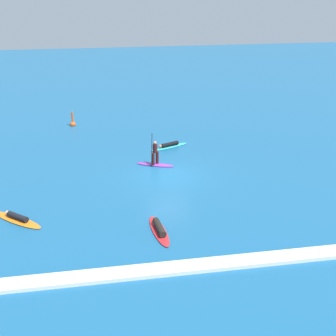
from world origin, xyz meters
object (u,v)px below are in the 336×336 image
Objects in this scene: surfer_on_teal_board at (169,146)px; surfer_on_red_board at (159,229)px; marker_buoy at (73,123)px; surfer_on_purple_board at (155,158)px; surfer_on_orange_board at (17,219)px.

surfer_on_red_board reaches higher than surfer_on_teal_board.
marker_buoy is (-6.85, 6.81, 0.09)m from surfer_on_teal_board.
surfer_on_purple_board is 11.46m from marker_buoy.
surfer_on_teal_board is at bearing -90.25° from surfer_on_purple_board.
surfer_on_teal_board is 12.46m from surfer_on_red_board.
surfer_on_red_board is at bearing 106.78° from surfer_on_purple_board.
surfer_on_red_board is 19.41m from marker_buoy.
marker_buoy reaches higher than surfer_on_teal_board.
surfer_on_teal_board is 3.69m from surfer_on_purple_board.
surfer_on_orange_board is 7.27m from surfer_on_red_board.
surfer_on_orange_board is 10.30m from surfer_on_purple_board.
surfer_on_purple_board reaches higher than surfer_on_red_board.
surfer_on_red_board is at bearing -156.20° from surfer_on_orange_board.
surfer_on_purple_board is at bearing -12.35° from surfer_on_red_board.
surfer_on_teal_board is 9.66m from marker_buoy.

